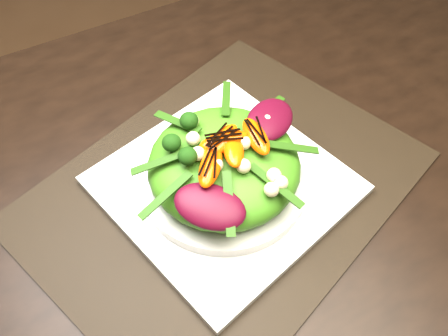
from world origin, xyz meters
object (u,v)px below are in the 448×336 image
dining_table (381,132)px  orange_segment (213,129)px  plate_base (224,184)px  salad_bowl (224,178)px  lettuce_mound (224,165)px  placemat (224,187)px

dining_table → orange_segment: dining_table is taller
plate_base → salad_bowl: 0.01m
dining_table → lettuce_mound: size_ratio=7.94×
dining_table → orange_segment: size_ratio=25.47×
placemat → salad_bowl: (0.00, 0.00, 0.02)m
salad_bowl → plate_base: bearing=0.0°
dining_table → lettuce_mound: 0.29m
salad_bowl → orange_segment: size_ratio=3.62×
dining_table → salad_bowl: (-0.28, 0.01, 0.04)m
placemat → salad_bowl: salad_bowl is taller
dining_table → lettuce_mound: (-0.28, 0.01, 0.07)m
placemat → orange_segment: bearing=90.3°
dining_table → placemat: 0.28m
placemat → salad_bowl: bearing=0.0°
dining_table → placemat: (-0.28, 0.01, 0.02)m
orange_segment → plate_base: bearing=-89.7°
dining_table → salad_bowl: 0.28m
plate_base → lettuce_mound: 0.04m
plate_base → lettuce_mound: size_ratio=1.45×
dining_table → placemat: bearing=177.3°
dining_table → salad_bowl: size_ratio=7.03×
placemat → lettuce_mound: size_ratio=2.56×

